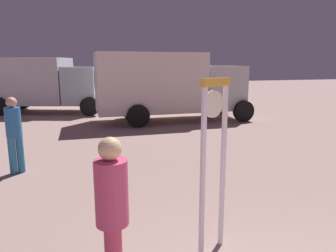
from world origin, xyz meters
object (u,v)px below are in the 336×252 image
object	(u,v)px
standing_clock	(213,151)
box_truck_near	(167,84)
person_distant	(14,131)
person_near_clock	(112,212)
box_truck_far	(38,82)

from	to	relation	value
standing_clock	box_truck_near	bearing A→B (deg)	76.75
box_truck_near	person_distant	bearing A→B (deg)	-133.78
standing_clock	person_near_clock	bearing A→B (deg)	-159.31
person_distant	box_truck_far	bearing A→B (deg)	92.39
person_distant	person_near_clock	bearing A→B (deg)	-70.24
box_truck_near	box_truck_far	world-z (taller)	box_truck_near
standing_clock	box_truck_near	distance (m)	9.69
person_distant	box_truck_near	size ratio (longest dim) A/B	0.26
person_near_clock	person_distant	xyz separation A→B (m)	(-1.62, 4.52, -0.01)
person_distant	box_truck_near	xyz separation A→B (m)	(5.18, 5.41, 0.61)
person_distant	box_truck_far	world-z (taller)	box_truck_far
person_near_clock	box_truck_near	size ratio (longest dim) A/B	0.27
person_near_clock	box_truck_near	world-z (taller)	box_truck_near
standing_clock	person_near_clock	size ratio (longest dim) A/B	1.30
person_near_clock	person_distant	bearing A→B (deg)	109.76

